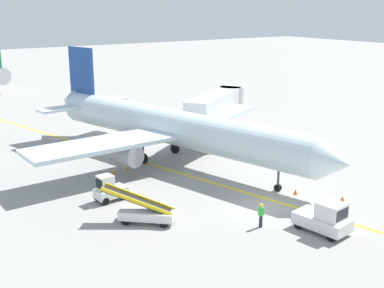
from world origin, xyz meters
name	(u,v)px	position (x,y,z in m)	size (l,w,h in m)	color
ground_plane	(263,208)	(0.00, 0.00, 0.00)	(300.00, 300.00, 0.00)	gray
taxi_line_yellow	(226,187)	(0.38, 5.00, 0.00)	(0.30, 80.00, 0.01)	yellow
airliner	(170,127)	(0.24, 13.57, 3.42)	(27.89, 34.88, 10.10)	silver
jet_bridge	(219,103)	(10.68, 19.70, 3.54)	(12.13, 9.04, 4.85)	beige
pushback_tug	(325,218)	(0.54, -5.34, 0.99)	(2.41, 3.84, 2.20)	silver
baggage_tug_near_wing	(109,189)	(-8.92, 7.63, 0.93)	(2.53, 1.57, 2.10)	silver
belt_loader_forward_hold	(145,212)	(-8.50, 2.66, 0.78)	(4.52, 4.31, 2.59)	silver
ground_crew_marshaller	(261,215)	(-2.40, -2.39, 0.91)	(0.36, 0.24, 1.70)	#26262D
safety_cone_nose_left	(343,199)	(5.84, -2.49, 0.22)	(0.36, 0.36, 0.44)	orange
safety_cone_nose_right	(296,192)	(3.91, 0.56, 0.22)	(0.36, 0.36, 0.44)	orange
safety_cone_wingtip_left	(114,173)	(-6.07, 12.89, 0.22)	(0.36, 0.36, 0.44)	orange
safety_cone_wingtip_right	(127,168)	(-4.49, 13.36, 0.22)	(0.36, 0.36, 0.44)	orange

